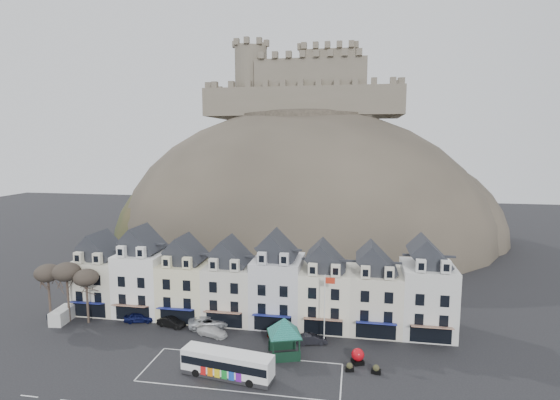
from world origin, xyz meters
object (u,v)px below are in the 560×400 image
(car_charcoal, at_px, (312,339))
(car_silver, at_px, (209,322))
(bus, at_px, (227,363))
(car_white, at_px, (212,331))
(car_navy, at_px, (139,317))
(red_buoy, at_px, (358,356))
(flagpole, at_px, (325,305))
(car_maroon, at_px, (281,333))
(bus_shelter, at_px, (284,326))
(car_black, at_px, (171,322))
(white_van, at_px, (63,315))

(car_charcoal, bearing_deg, car_silver, 66.93)
(bus, bearing_deg, car_white, 126.77)
(bus, height_order, car_white, bus)
(car_charcoal, bearing_deg, car_navy, 70.96)
(red_buoy, xyz_separation_m, flagpole, (-4.10, 4.14, 4.27))
(flagpole, xyz_separation_m, car_maroon, (-5.82, 1.07, -4.58))
(flagpole, height_order, car_silver, flagpole)
(bus_shelter, relative_size, flagpole, 0.79)
(car_black, height_order, car_white, car_black)
(red_buoy, xyz_separation_m, car_maroon, (-9.92, 5.21, -0.31))
(car_navy, bearing_deg, car_charcoal, -109.37)
(white_van, distance_m, car_white, 22.53)
(car_black, height_order, car_charcoal, car_black)
(car_black, bearing_deg, white_van, 108.47)
(car_silver, bearing_deg, red_buoy, -129.29)
(red_buoy, relative_size, flagpole, 0.20)
(bus_shelter, height_order, car_charcoal, bus_shelter)
(bus_shelter, bearing_deg, car_navy, 145.51)
(flagpole, bearing_deg, red_buoy, -45.32)
(bus_shelter, relative_size, car_navy, 1.74)
(car_white, bearing_deg, car_charcoal, -73.13)
(car_black, xyz_separation_m, car_white, (6.52, -1.71, -0.04))
(bus_shelter, bearing_deg, red_buoy, -20.58)
(car_charcoal, bearing_deg, red_buoy, -138.26)
(car_silver, xyz_separation_m, car_maroon, (10.40, -1.31, -0.16))
(red_buoy, bearing_deg, car_maroon, 152.26)
(bus, bearing_deg, car_charcoal, 57.78)
(car_white, distance_m, car_charcoal, 13.24)
(car_charcoal, bearing_deg, flagpole, -99.20)
(bus, relative_size, car_charcoal, 2.72)
(flagpole, distance_m, car_white, 15.59)
(red_buoy, bearing_deg, white_van, 173.52)
(bus_shelter, height_order, flagpole, flagpole)
(car_silver, xyz_separation_m, car_white, (1.32, -2.50, -0.16))
(car_black, bearing_deg, bus_shelter, -93.12)
(bus_shelter, distance_m, flagpole, 6.18)
(flagpole, relative_size, car_white, 2.11)
(white_van, xyz_separation_m, car_black, (16.01, 1.02, -0.31))
(bus, relative_size, car_white, 2.44)
(car_white, distance_m, car_maroon, 9.16)
(bus, xyz_separation_m, bus_shelter, (5.34, 5.70, 2.12))
(flagpole, xyz_separation_m, car_navy, (-26.62, 2.38, -4.50))
(red_buoy, xyz_separation_m, car_navy, (-30.72, 6.52, -0.23))
(car_silver, height_order, car_charcoal, car_silver)
(bus_shelter, height_order, car_white, bus_shelter)
(car_maroon, bearing_deg, car_silver, 75.46)
(car_navy, bearing_deg, red_buoy, -115.64)
(car_black, distance_m, car_white, 6.74)
(car_black, bearing_deg, car_navy, 96.21)
(white_van, bearing_deg, car_silver, -1.04)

